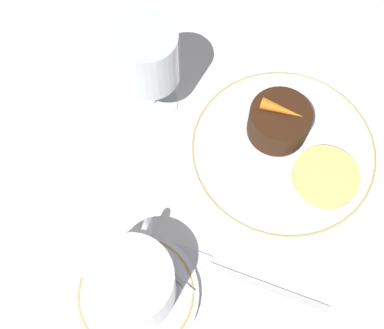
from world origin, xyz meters
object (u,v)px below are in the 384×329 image
dinner_plate (283,151)px  dessert_cake (279,122)px  wine_glass (148,61)px  fork (228,272)px  coffee_cup (132,283)px

dinner_plate → dessert_cake: size_ratio=3.25×
wine_glass → fork: size_ratio=0.72×
wine_glass → fork: bearing=-145.0°
wine_glass → dinner_plate: bearing=-101.7°
wine_glass → dessert_cake: bearing=-94.4°
fork → dessert_cake: 0.19m
wine_glass → fork: 0.25m
coffee_cup → fork: 0.11m
dessert_cake → dinner_plate: bearing=-152.0°
dessert_cake → fork: bearing=172.6°
dinner_plate → fork: dinner_plate is taller
dinner_plate → wine_glass: wine_glass is taller
coffee_cup → wine_glass: size_ratio=0.85×
dinner_plate → wine_glass: (0.04, 0.17, 0.08)m
wine_glass → coffee_cup: bearing=-169.8°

